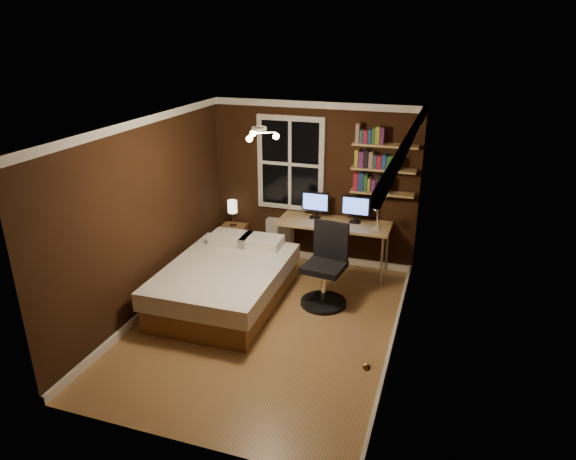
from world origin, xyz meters
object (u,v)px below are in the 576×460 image
(nightstand, at_px, (234,240))
(desk, at_px, (334,226))
(monitor_left, at_px, (315,205))
(monitor_right, at_px, (356,209))
(desk_lamp, at_px, (377,216))
(radiator, at_px, (280,238))
(office_chair, at_px, (326,273))
(bed, at_px, (226,283))
(bedside_lamp, at_px, (233,213))

(nightstand, distance_m, desk, 1.76)
(monitor_left, bearing_deg, monitor_right, 0.00)
(nightstand, distance_m, desk_lamp, 2.47)
(radiator, bearing_deg, nightstand, -169.92)
(office_chair, bearing_deg, bed, -154.08)
(nightstand, height_order, bedside_lamp, bedside_lamp)
(radiator, xyz_separation_m, office_chair, (1.07, -1.22, 0.12))
(monitor_right, relative_size, office_chair, 0.38)
(bedside_lamp, distance_m, desk, 1.69)
(radiator, relative_size, desk, 0.39)
(nightstand, height_order, monitor_left, monitor_left)
(radiator, bearing_deg, desk_lamp, -13.59)
(bed, xyz_separation_m, nightstand, (-0.56, 1.51, -0.05))
(desk_lamp, relative_size, office_chair, 0.39)
(radiator, xyz_separation_m, desk_lamp, (1.58, -0.38, 0.69))
(monitor_right, height_order, desk_lamp, desk_lamp)
(nightstand, xyz_separation_m, monitor_right, (1.98, 0.00, 0.75))
(bed, xyz_separation_m, office_chair, (1.27, 0.42, 0.14))
(nightstand, distance_m, radiator, 0.77)
(desk, relative_size, monitor_left, 3.96)
(desk_lamp, bearing_deg, bed, -144.63)
(desk, xyz_separation_m, desk_lamp, (0.64, -0.16, 0.28))
(nightstand, xyz_separation_m, monitor_left, (1.37, 0.00, 0.75))
(desk, bearing_deg, desk_lamp, -14.28)
(monitor_left, distance_m, desk_lamp, 0.99)
(radiator, height_order, desk, desk)
(desk, distance_m, monitor_left, 0.42)
(desk_lamp, bearing_deg, desk, 165.72)
(bed, relative_size, desk_lamp, 4.70)
(desk_lamp, height_order, office_chair, desk_lamp)
(bed, distance_m, monitor_right, 2.19)
(nightstand, xyz_separation_m, desk_lamp, (2.33, -0.25, 0.76))
(bed, xyz_separation_m, monitor_right, (1.43, 1.51, 0.70))
(nightstand, xyz_separation_m, radiator, (0.76, 0.13, 0.08))
(bedside_lamp, xyz_separation_m, office_chair, (1.82, -1.08, -0.27))
(bed, bearing_deg, bedside_lamp, 109.61)
(radiator, xyz_separation_m, monitor_right, (1.23, -0.13, 0.67))
(bedside_lamp, height_order, radiator, bedside_lamp)
(nightstand, relative_size, desk, 0.30)
(bed, relative_size, nightstand, 4.17)
(monitor_left, bearing_deg, nightstand, -179.97)
(radiator, bearing_deg, bedside_lamp, -169.92)
(bed, distance_m, bedside_lamp, 1.66)
(office_chair, bearing_deg, nightstand, 156.72)
(desk, xyz_separation_m, office_chair, (0.14, -1.00, -0.29))
(bed, height_order, desk, desk)
(desk, height_order, monitor_right, monitor_right)
(bed, distance_m, nightstand, 1.61)
(desk, bearing_deg, bedside_lamp, 177.19)
(radiator, relative_size, monitor_left, 1.54)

